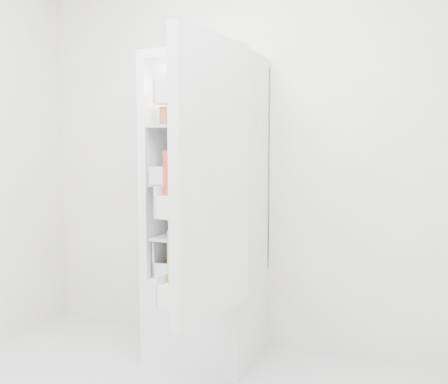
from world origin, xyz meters
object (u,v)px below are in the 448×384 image
at_px(refrigerator, 210,245).
at_px(red_cabbage, 217,223).
at_px(fridge_door, 207,184).
at_px(mushroom_bowl, 187,226).

distance_m(refrigerator, red_cabbage, 0.23).
height_order(refrigerator, red_cabbage, refrigerator).
bearing_deg(red_cabbage, fridge_door, -72.94).
relative_size(red_cabbage, mushroom_bowl, 1.07).
height_order(red_cabbage, mushroom_bowl, red_cabbage).
xyz_separation_m(red_cabbage, mushroom_bowl, (-0.23, 0.09, -0.05)).
height_order(refrigerator, mushroom_bowl, refrigerator).
xyz_separation_m(mushroom_bowl, fridge_door, (0.38, -0.59, 0.31)).
relative_size(refrigerator, red_cabbage, 10.81).
bearing_deg(fridge_door, refrigerator, 30.99).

